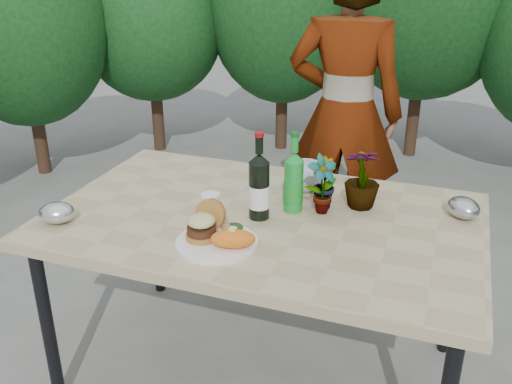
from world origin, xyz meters
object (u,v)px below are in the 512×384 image
(wine_bottle, at_px, (259,187))
(dinner_plate, at_px, (217,243))
(person, at_px, (345,114))
(patio_table, at_px, (263,229))

(wine_bottle, bearing_deg, dinner_plate, -122.90)
(dinner_plate, xyz_separation_m, wine_bottle, (0.06, 0.25, 0.11))
(person, bearing_deg, patio_table, 81.04)
(patio_table, bearing_deg, wine_bottle, -119.57)
(wine_bottle, distance_m, person, 1.13)
(dinner_plate, distance_m, person, 1.39)
(patio_table, distance_m, dinner_plate, 0.28)
(patio_table, bearing_deg, dinner_plate, -105.68)
(person, bearing_deg, dinner_plate, 78.70)
(dinner_plate, height_order, wine_bottle, wine_bottle)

